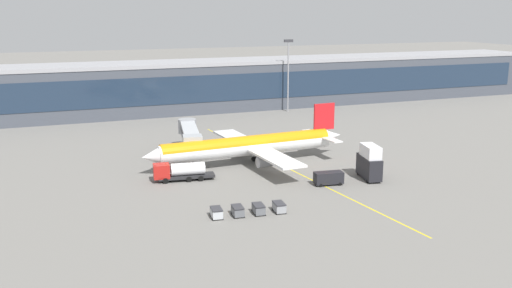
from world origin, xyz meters
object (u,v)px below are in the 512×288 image
object	(u,v)px
baggage_cart_1	(238,211)
baggage_cart_3	(279,207)
catering_lift	(369,162)
crew_van	(328,178)
fuel_tanker	(180,171)
baggage_cart_2	(259,209)
main_airliner	(249,146)
baggage_cart_0	(216,213)

from	to	relation	value
baggage_cart_1	baggage_cart_3	distance (m)	6.40
catering_lift	crew_van	distance (m)	8.79
fuel_tanker	baggage_cart_1	size ratio (longest dim) A/B	3.93
baggage_cart_2	baggage_cart_3	distance (m)	3.20
fuel_tanker	baggage_cart_2	xyz separation A→B (m)	(6.82, -20.90, -0.96)
baggage_cart_1	baggage_cart_3	bearing A→B (deg)	-6.41
baggage_cart_3	baggage_cart_2	bearing A→B (deg)	173.59
main_airliner	baggage_cart_0	size ratio (longest dim) A/B	15.18
fuel_tanker	baggage_cart_2	distance (m)	22.01
baggage_cart_1	baggage_cart_2	world-z (taller)	same
baggage_cart_2	baggage_cart_0	bearing A→B (deg)	173.59
catering_lift	fuel_tanker	bearing A→B (deg)	160.61
crew_van	baggage_cart_3	world-z (taller)	crew_van
main_airliner	baggage_cart_0	distance (m)	30.20
baggage_cart_1	baggage_cart_2	size ratio (longest dim) A/B	1.00
catering_lift	baggage_cart_2	size ratio (longest dim) A/B	2.55
main_airliner	baggage_cart_2	xyz separation A→B (m)	(-8.53, -26.81, -3.03)
main_airliner	fuel_tanker	distance (m)	16.59
fuel_tanker	catering_lift	size ratio (longest dim) A/B	1.54
baggage_cart_0	baggage_cart_3	xyz separation A→B (m)	(9.54, -1.07, 0.00)
baggage_cart_3	baggage_cart_1	bearing A→B (deg)	173.59
main_airliner	baggage_cart_1	size ratio (longest dim) A/B	15.18
baggage_cart_1	fuel_tanker	bearing A→B (deg)	100.06
baggage_cart_2	baggage_cart_3	world-z (taller)	same
main_airliner	baggage_cart_1	bearing A→B (deg)	-113.89
baggage_cart_2	main_airliner	bearing A→B (deg)	72.34
fuel_tanker	baggage_cart_3	bearing A→B (deg)	-64.79
baggage_cart_0	catering_lift	bearing A→B (deg)	15.77
main_airliner	fuel_tanker	size ratio (longest dim) A/B	3.86
main_airliner	baggage_cart_3	size ratio (longest dim) A/B	15.18
fuel_tanker	catering_lift	xyz separation A→B (m)	(32.02, -11.27, 1.32)
crew_van	baggage_cart_1	xyz separation A→B (m)	(-19.77, -8.77, -0.53)
catering_lift	crew_van	size ratio (longest dim) A/B	1.37
main_airliner	baggage_cart_3	world-z (taller)	main_airliner
catering_lift	crew_van	world-z (taller)	catering_lift
main_airliner	crew_van	xyz separation A→B (m)	(8.06, -17.68, -2.50)
catering_lift	baggage_cart_1	xyz separation A→B (m)	(-28.37, -9.27, -2.28)
baggage_cart_0	baggage_cart_3	distance (m)	9.60
baggage_cart_0	baggage_cart_2	distance (m)	6.40
baggage_cart_0	fuel_tanker	bearing A→B (deg)	91.32
main_airliner	catering_lift	world-z (taller)	main_airliner
main_airliner	fuel_tanker	world-z (taller)	main_airliner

